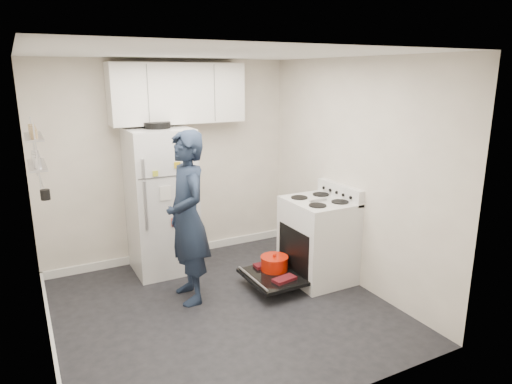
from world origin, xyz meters
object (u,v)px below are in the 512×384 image
electric_range (317,241)px  refrigerator (161,200)px  person (187,218)px  open_oven_door (273,270)px

electric_range → refrigerator: (-1.48, 1.10, 0.40)m
electric_range → person: size_ratio=0.61×
refrigerator → person: bearing=-88.9°
electric_range → refrigerator: size_ratio=0.61×
electric_range → open_oven_door: electric_range is taller
open_oven_door → person: person is taller
person → open_oven_door: bearing=81.6°
open_oven_door → refrigerator: refrigerator is taller
electric_range → person: (-1.46, 0.23, 0.43)m
open_oven_door → refrigerator: 1.55m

